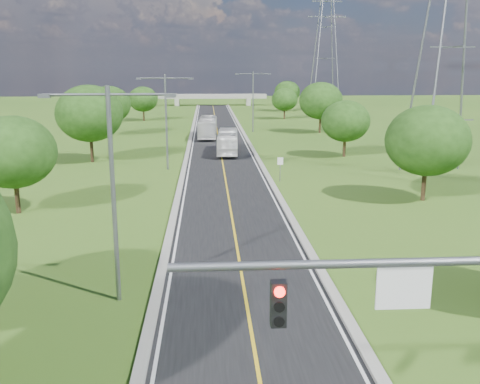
% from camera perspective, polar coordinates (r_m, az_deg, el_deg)
% --- Properties ---
extents(ground, '(260.00, 260.00, 0.00)m').
position_cam_1_polar(ground, '(72.64, -2.14, 4.71)').
color(ground, '#345A19').
rests_on(ground, ground).
extents(road, '(8.00, 150.00, 0.06)m').
position_cam_1_polar(road, '(78.57, -2.25, 5.39)').
color(road, black).
rests_on(road, ground).
extents(curb_left, '(0.50, 150.00, 0.22)m').
position_cam_1_polar(curb_left, '(78.58, -5.37, 5.40)').
color(curb_left, gray).
rests_on(curb_left, ground).
extents(curb_right, '(0.50, 150.00, 0.22)m').
position_cam_1_polar(curb_right, '(78.76, 0.85, 5.47)').
color(curb_right, gray).
rests_on(curb_right, ground).
extents(signal_mast, '(8.54, 0.33, 7.20)m').
position_cam_1_polar(signal_mast, '(13.44, 21.20, -13.69)').
color(signal_mast, slate).
rests_on(signal_mast, ground).
extents(speed_limit_sign, '(0.55, 0.09, 2.40)m').
position_cam_1_polar(speed_limit_sign, '(51.10, 4.31, 2.87)').
color(speed_limit_sign, slate).
rests_on(speed_limit_sign, ground).
extents(overpass, '(30.00, 3.00, 3.20)m').
position_cam_1_polar(overpass, '(152.05, -2.92, 10.09)').
color(overpass, gray).
rests_on(overpass, ground).
extents(streetlight_near_left, '(5.90, 0.25, 10.00)m').
position_cam_1_polar(streetlight_near_left, '(24.67, -13.46, 1.56)').
color(streetlight_near_left, slate).
rests_on(streetlight_near_left, ground).
extents(streetlight_mid_left, '(5.90, 0.25, 10.00)m').
position_cam_1_polar(streetlight_mid_left, '(57.18, -7.90, 8.28)').
color(streetlight_mid_left, slate).
rests_on(streetlight_mid_left, ground).
extents(streetlight_far_right, '(5.90, 0.25, 10.00)m').
position_cam_1_polar(streetlight_far_right, '(90.27, 1.40, 10.19)').
color(streetlight_far_right, slate).
rests_on(streetlight_far_right, ground).
extents(power_tower_near, '(9.00, 6.40, 28.00)m').
position_cam_1_polar(power_tower_near, '(57.07, 21.88, 15.58)').
color(power_tower_near, slate).
rests_on(power_tower_near, ground).
extents(power_tower_far, '(9.00, 6.40, 28.00)m').
position_cam_1_polar(power_tower_far, '(129.84, 9.09, 14.53)').
color(power_tower_far, slate).
rests_on(power_tower_far, ground).
extents(tree_lb, '(6.30, 6.30, 7.33)m').
position_cam_1_polar(tree_lb, '(42.74, -23.07, 3.93)').
color(tree_lb, black).
rests_on(tree_lb, ground).
extents(tree_lc, '(7.56, 7.56, 8.79)m').
position_cam_1_polar(tree_lc, '(63.43, -15.76, 8.06)').
color(tree_lc, black).
rests_on(tree_lc, ground).
extents(tree_ld, '(6.72, 6.72, 7.82)m').
position_cam_1_polar(tree_ld, '(87.35, -13.77, 9.06)').
color(tree_ld, black).
rests_on(tree_ld, ground).
extents(tree_le, '(5.88, 5.88, 6.84)m').
position_cam_1_polar(tree_le, '(110.74, -10.30, 9.72)').
color(tree_le, black).
rests_on(tree_le, ground).
extents(tree_rb, '(6.72, 6.72, 7.82)m').
position_cam_1_polar(tree_rb, '(45.78, 19.35, 5.19)').
color(tree_rb, black).
rests_on(tree_rb, ground).
extents(tree_rc, '(5.88, 5.88, 6.84)m').
position_cam_1_polar(tree_rc, '(66.28, 11.19, 7.43)').
color(tree_rc, black).
rests_on(tree_rc, ground).
extents(tree_rd, '(7.14, 7.14, 8.30)m').
position_cam_1_polar(tree_rd, '(89.95, 8.61, 9.60)').
color(tree_rd, black).
rests_on(tree_rd, ground).
extents(tree_re, '(5.46, 5.46, 6.35)m').
position_cam_1_polar(tree_re, '(113.18, 4.79, 9.80)').
color(tree_re, black).
rests_on(tree_re, ground).
extents(tree_rf, '(6.30, 6.30, 7.33)m').
position_cam_1_polar(tree_rf, '(133.42, 5.06, 10.58)').
color(tree_rf, black).
rests_on(tree_rf, ground).
extents(bus_outbound, '(2.97, 10.49, 2.89)m').
position_cam_1_polar(bus_outbound, '(67.57, -1.32, 5.36)').
color(bus_outbound, white).
rests_on(bus_outbound, road).
extents(bus_inbound, '(3.01, 11.29, 3.12)m').
position_cam_1_polar(bus_inbound, '(83.18, -3.46, 6.91)').
color(bus_inbound, silver).
rests_on(bus_inbound, road).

